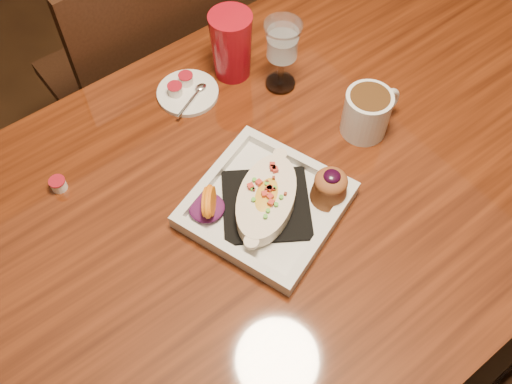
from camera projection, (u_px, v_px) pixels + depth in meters
floor at (281, 320)px, 1.70m from camera, size 7.00×7.00×0.00m
table at (293, 204)px, 1.16m from camera, size 1.50×0.90×0.75m
chair_far at (143, 77)px, 1.55m from camera, size 0.42×0.42×0.93m
plate at (274, 200)px, 1.02m from camera, size 0.32×0.32×0.08m
coffee_mug at (368, 111)px, 1.10m from camera, size 0.13×0.09×0.10m
goblet at (282, 45)px, 1.12m from camera, size 0.08×0.08×0.16m
saucer at (186, 92)px, 1.18m from camera, size 0.13×0.13×0.09m
creamer_loose at (58, 184)px, 1.05m from camera, size 0.03×0.03×0.02m
red_tumbler at (231, 46)px, 1.17m from camera, size 0.09×0.09×0.15m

